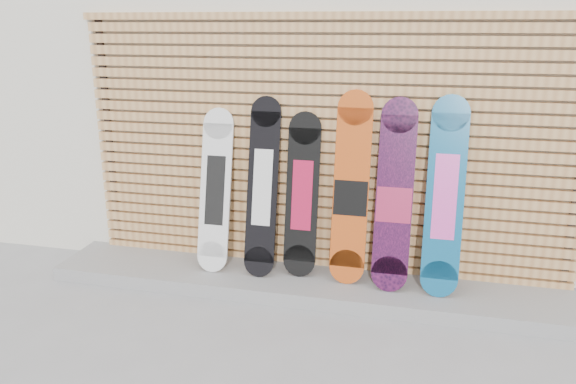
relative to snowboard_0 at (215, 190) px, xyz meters
name	(u,v)px	position (x,y,z in m)	size (l,w,h in m)	color
ground	(317,334)	(1.05, -0.76, -0.81)	(80.00, 80.00, 0.00)	gray
building	(413,58)	(1.55, 2.74, 0.99)	(12.00, 5.00, 3.60)	beige
concrete_step	(314,284)	(0.90, -0.08, -0.75)	(4.60, 0.70, 0.12)	gray
slat_wall	(323,146)	(0.90, 0.21, 0.39)	(4.26, 0.08, 2.29)	#B17D49
snowboard_0	(215,190)	(0.00, 0.00, 0.00)	(0.27, 0.36, 1.39)	silver
snowboard_1	(263,187)	(0.43, 0.00, 0.06)	(0.26, 0.37, 1.51)	black
snowboard_2	(302,195)	(0.76, 0.04, 0.00)	(0.28, 0.28, 1.39)	black
snowboard_3	(351,190)	(1.18, 0.02, 0.08)	(0.29, 0.32, 1.58)	#B84713
snowboard_4	(394,197)	(1.53, -0.01, 0.06)	(0.29, 0.38, 1.53)	black
snowboard_5	(445,197)	(1.92, -0.01, 0.09)	(0.29, 0.39, 1.56)	#0D527E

